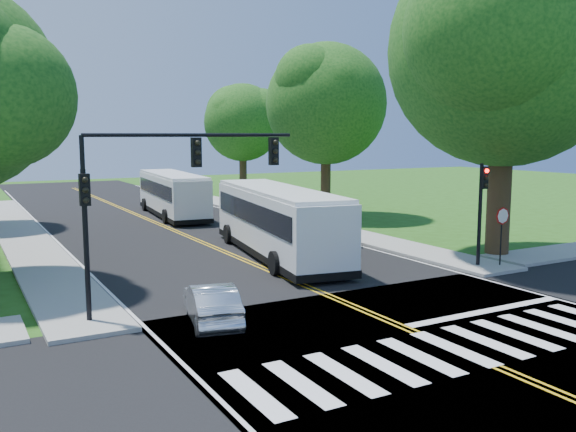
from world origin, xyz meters
TOP-DOWN VIEW (x-y plane):
  - ground at (0.00, 0.00)m, footprint 140.00×140.00m
  - road at (0.00, 18.00)m, footprint 14.00×96.00m
  - cross_road at (0.00, 0.00)m, footprint 60.00×12.00m
  - center_line at (0.00, 22.00)m, footprint 0.36×70.00m
  - edge_line_w at (-6.80, 22.00)m, footprint 0.12×70.00m
  - edge_line_e at (6.80, 22.00)m, footprint 0.12×70.00m
  - crosswalk at (0.00, -0.50)m, footprint 12.60×3.00m
  - stop_bar at (3.50, 1.60)m, footprint 6.60×0.40m
  - sidewalk_nw at (-8.30, 25.00)m, footprint 2.60×40.00m
  - sidewalk_ne at (8.30, 25.00)m, footprint 2.60×40.00m
  - tree_ne_big at (11.00, 8.00)m, footprint 10.80×10.80m
  - tree_east_mid at (11.50, 24.00)m, footprint 8.40×8.40m
  - tree_east_far at (12.50, 40.00)m, footprint 7.20×7.20m
  - signal_nw at (-5.86, 6.43)m, footprint 7.15×0.46m
  - signal_ne at (8.20, 6.44)m, footprint 0.30×0.46m
  - stop_sign at (9.00, 5.98)m, footprint 0.76×0.08m
  - bus_lead at (1.81, 13.08)m, footprint 4.73×12.82m
  - bus_follow at (2.09, 29.47)m, footprint 3.70×11.97m
  - hatchback at (-4.89, 4.77)m, footprint 2.12×3.99m
  - suv at (5.73, 15.43)m, footprint 2.93×5.26m
  - dark_sedan at (5.81, 18.22)m, footprint 2.07×4.58m

SIDE VIEW (x-z plane):
  - ground at x=0.00m, z-range 0.00..0.00m
  - road at x=0.00m, z-range 0.00..0.01m
  - cross_road at x=0.00m, z-range 0.00..0.01m
  - center_line at x=0.00m, z-range 0.01..0.02m
  - edge_line_w at x=-6.80m, z-range 0.01..0.02m
  - edge_line_e at x=6.80m, z-range 0.01..0.02m
  - crosswalk at x=0.00m, z-range 0.01..0.02m
  - stop_bar at x=3.50m, z-range 0.01..0.02m
  - sidewalk_nw at x=-8.30m, z-range 0.00..0.15m
  - sidewalk_ne at x=8.30m, z-range 0.00..0.15m
  - hatchback at x=-4.89m, z-range 0.01..1.26m
  - dark_sedan at x=5.81m, z-range 0.01..1.31m
  - suv at x=5.73m, z-range 0.01..1.40m
  - bus_follow at x=2.09m, z-range 0.10..3.14m
  - bus_lead at x=1.81m, z-range 0.10..3.35m
  - stop_sign at x=9.00m, z-range 0.77..3.30m
  - signal_ne at x=8.20m, z-range 0.76..5.16m
  - signal_nw at x=-5.86m, z-range 1.55..7.21m
  - tree_east_far at x=12.50m, z-range 1.69..12.03m
  - tree_east_mid at x=11.50m, z-range 1.89..13.82m
  - tree_ne_big at x=11.00m, z-range 2.17..17.08m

